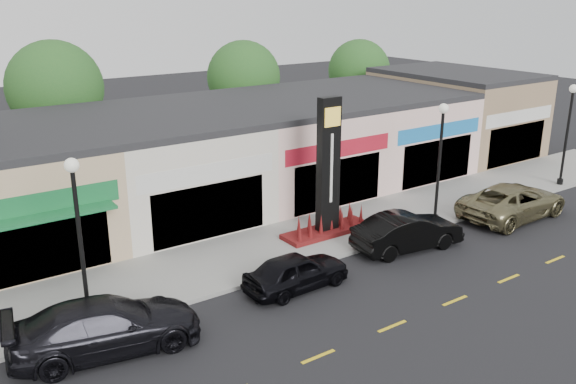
{
  "coord_description": "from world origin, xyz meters",
  "views": [
    {
      "loc": [
        -12.59,
        -15.25,
        10.24
      ],
      "look_at": [
        0.78,
        4.0,
        2.52
      ],
      "focal_mm": 38.0,
      "sensor_mm": 36.0,
      "label": 1
    }
  ],
  "objects_px": {
    "lamp_west_near": "(79,226)",
    "car_gold_suv": "(513,201)",
    "car_black_sedan": "(296,271)",
    "car_black_conv": "(408,232)",
    "lamp_east_far": "(568,125)",
    "car_dark_sedan": "(106,326)",
    "pylon_sign": "(328,187)",
    "lamp_east_near": "(440,151)"
  },
  "relations": [
    {
      "from": "car_black_sedan",
      "to": "pylon_sign",
      "type": "bearing_deg",
      "value": -52.23
    },
    {
      "from": "lamp_east_near",
      "to": "car_black_conv",
      "type": "xyz_separation_m",
      "value": [
        -3.14,
        -1.32,
        -2.69
      ]
    },
    {
      "from": "car_gold_suv",
      "to": "lamp_east_near",
      "type": "bearing_deg",
      "value": 66.74
    },
    {
      "from": "car_black_conv",
      "to": "car_gold_suv",
      "type": "bearing_deg",
      "value": -83.47
    },
    {
      "from": "car_dark_sedan",
      "to": "car_black_conv",
      "type": "relative_size",
      "value": 1.18
    },
    {
      "from": "lamp_west_near",
      "to": "car_dark_sedan",
      "type": "relative_size",
      "value": 0.98
    },
    {
      "from": "pylon_sign",
      "to": "car_dark_sedan",
      "type": "relative_size",
      "value": 1.07
    },
    {
      "from": "lamp_east_far",
      "to": "car_gold_suv",
      "type": "distance_m",
      "value": 7.0
    },
    {
      "from": "pylon_sign",
      "to": "lamp_east_near",
      "type": "bearing_deg",
      "value": -18.75
    },
    {
      "from": "lamp_west_near",
      "to": "car_black_conv",
      "type": "height_order",
      "value": "lamp_west_near"
    },
    {
      "from": "lamp_east_near",
      "to": "pylon_sign",
      "type": "xyz_separation_m",
      "value": [
        -5.0,
        1.7,
        -1.2
      ]
    },
    {
      "from": "pylon_sign",
      "to": "car_black_sedan",
      "type": "relative_size",
      "value": 1.49
    },
    {
      "from": "lamp_east_near",
      "to": "pylon_sign",
      "type": "bearing_deg",
      "value": 161.25
    },
    {
      "from": "pylon_sign",
      "to": "car_dark_sedan",
      "type": "bearing_deg",
      "value": -163.2
    },
    {
      "from": "lamp_west_near",
      "to": "car_black_sedan",
      "type": "xyz_separation_m",
      "value": [
        7.0,
        -1.59,
        -2.79
      ]
    },
    {
      "from": "car_dark_sedan",
      "to": "car_gold_suv",
      "type": "height_order",
      "value": "car_gold_suv"
    },
    {
      "from": "lamp_east_near",
      "to": "lamp_east_far",
      "type": "xyz_separation_m",
      "value": [
        10.0,
        0.0,
        0.0
      ]
    },
    {
      "from": "lamp_west_near",
      "to": "car_black_conv",
      "type": "bearing_deg",
      "value": -5.88
    },
    {
      "from": "pylon_sign",
      "to": "car_gold_suv",
      "type": "distance_m",
      "value": 9.37
    },
    {
      "from": "car_dark_sedan",
      "to": "car_black_sedan",
      "type": "relative_size",
      "value": 1.39
    },
    {
      "from": "lamp_east_near",
      "to": "car_black_conv",
      "type": "height_order",
      "value": "lamp_east_near"
    },
    {
      "from": "car_black_sedan",
      "to": "car_gold_suv",
      "type": "distance_m",
      "value": 12.71
    },
    {
      "from": "lamp_east_near",
      "to": "car_black_sedan",
      "type": "bearing_deg",
      "value": -169.96
    },
    {
      "from": "car_black_conv",
      "to": "lamp_east_near",
      "type": "bearing_deg",
      "value": -59.34
    },
    {
      "from": "car_dark_sedan",
      "to": "car_black_sedan",
      "type": "bearing_deg",
      "value": -80.31
    },
    {
      "from": "lamp_west_near",
      "to": "pylon_sign",
      "type": "distance_m",
      "value": 11.19
    },
    {
      "from": "lamp_west_near",
      "to": "car_black_conv",
      "type": "distance_m",
      "value": 13.21
    },
    {
      "from": "car_dark_sedan",
      "to": "car_black_conv",
      "type": "distance_m",
      "value": 12.83
    },
    {
      "from": "car_gold_suv",
      "to": "lamp_east_far",
      "type": "bearing_deg",
      "value": -78.37
    },
    {
      "from": "lamp_east_far",
      "to": "car_gold_suv",
      "type": "xyz_separation_m",
      "value": [
        -6.3,
        -1.47,
        -2.66
      ]
    },
    {
      "from": "car_dark_sedan",
      "to": "car_gold_suv",
      "type": "bearing_deg",
      "value": -80.07
    },
    {
      "from": "lamp_east_far",
      "to": "car_dark_sedan",
      "type": "xyz_separation_m",
      "value": [
        -25.97,
        -1.61,
        -2.66
      ]
    },
    {
      "from": "lamp_west_near",
      "to": "car_gold_suv",
      "type": "xyz_separation_m",
      "value": [
        19.7,
        -1.47,
        -2.66
      ]
    },
    {
      "from": "lamp_west_near",
      "to": "car_gold_suv",
      "type": "bearing_deg",
      "value": -4.28
    },
    {
      "from": "car_black_sedan",
      "to": "car_black_conv",
      "type": "xyz_separation_m",
      "value": [
        5.87,
        0.27,
        0.1
      ]
    },
    {
      "from": "lamp_west_near",
      "to": "lamp_east_near",
      "type": "relative_size",
      "value": 1.0
    },
    {
      "from": "car_black_sedan",
      "to": "car_gold_suv",
      "type": "bearing_deg",
      "value": -91.1
    },
    {
      "from": "lamp_east_near",
      "to": "car_black_conv",
      "type": "distance_m",
      "value": 4.34
    },
    {
      "from": "pylon_sign",
      "to": "lamp_east_far",
      "type": "bearing_deg",
      "value": -6.46
    },
    {
      "from": "lamp_east_far",
      "to": "pylon_sign",
      "type": "distance_m",
      "value": 15.14
    },
    {
      "from": "car_gold_suv",
      "to": "car_black_conv",
      "type": "bearing_deg",
      "value": 87.21
    },
    {
      "from": "car_dark_sedan",
      "to": "car_black_conv",
      "type": "height_order",
      "value": "car_dark_sedan"
    }
  ]
}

